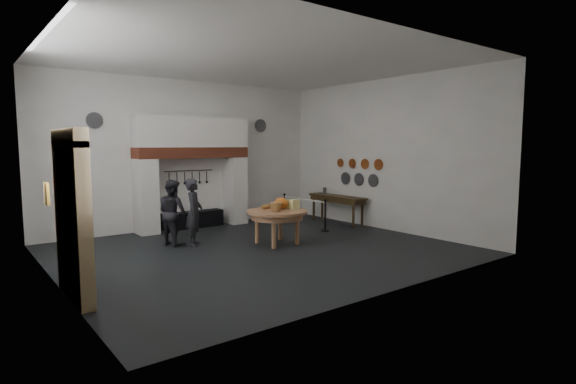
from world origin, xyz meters
TOP-DOWN VIEW (x-y plane):
  - floor at (0.00, 0.00)m, footprint 9.00×8.00m
  - ceiling at (0.00, 0.00)m, footprint 9.00×8.00m
  - wall_back at (0.00, 4.00)m, footprint 9.00×0.02m
  - wall_front at (0.00, -4.00)m, footprint 9.00×0.02m
  - wall_left at (-4.50, 0.00)m, footprint 0.02×8.00m
  - wall_right at (4.50, 0.00)m, footprint 0.02×8.00m
  - chimney_pier_left at (-1.48, 3.65)m, footprint 0.55×0.70m
  - chimney_pier_right at (1.48, 3.65)m, footprint 0.55×0.70m
  - hearth_brick_band at (0.00, 3.65)m, footprint 3.50×0.72m
  - chimney_hood at (0.00, 3.65)m, footprint 3.50×0.70m
  - iron_range at (0.00, 3.72)m, footprint 1.90×0.45m
  - utensil_rail at (0.00, 3.92)m, footprint 1.60×0.02m
  - door_recess at (-4.47, -1.00)m, footprint 0.04×1.10m
  - door_jamb_near at (-4.38, -1.70)m, footprint 0.22×0.30m
  - door_jamb_far at (-4.38, -0.30)m, footprint 0.22×0.30m
  - door_lintel at (-4.38, -1.00)m, footprint 0.22×1.70m
  - wall_plaque at (-4.45, 0.80)m, footprint 0.05×0.34m
  - work_table at (0.71, 0.28)m, footprint 1.84×1.84m
  - pumpkin at (0.91, 0.38)m, footprint 0.36×0.36m
  - cheese_block_big at (1.21, 0.23)m, footprint 0.22×0.22m
  - cheese_block_small at (1.19, 0.53)m, footprint 0.18×0.18m
  - wicker_basket at (0.56, 0.13)m, footprint 0.38×0.38m
  - bread_loaf at (0.61, 0.63)m, footprint 0.31×0.18m
  - visitor_near at (-1.07, 1.40)m, footprint 0.69×0.74m
  - visitor_far at (-1.47, 1.80)m, footprint 0.82×0.95m
  - side_table at (4.10, 1.61)m, footprint 0.55×2.20m
  - pewter_jug at (4.10, 2.21)m, footprint 0.12×0.12m
  - copper_pan_a at (4.46, 0.20)m, footprint 0.03×0.34m
  - copper_pan_b at (4.46, 0.75)m, footprint 0.03×0.32m
  - copper_pan_c at (4.46, 1.30)m, footprint 0.03×0.30m
  - copper_pan_d at (4.46, 1.85)m, footprint 0.03×0.28m
  - pewter_plate_left at (4.46, 0.40)m, footprint 0.03×0.40m
  - pewter_plate_mid at (4.46, 1.00)m, footprint 0.03×0.40m
  - pewter_plate_right at (4.46, 1.60)m, footprint 0.03×0.40m
  - pewter_plate_back_left at (-2.70, 3.96)m, footprint 0.44×0.03m
  - pewter_plate_back_right at (2.70, 3.96)m, footprint 0.44×0.03m
  - barrier_post_near at (2.85, 0.80)m, footprint 0.05×0.05m
  - barrier_post_far at (2.85, 2.80)m, footprint 0.05×0.05m
  - barrier_rope at (2.85, 1.80)m, footprint 0.04×2.00m

SIDE VIEW (x-z plane):
  - floor at x=0.00m, z-range -0.01..0.01m
  - iron_range at x=0.00m, z-range 0.00..0.50m
  - barrier_post_near at x=2.85m, z-range 0.00..0.90m
  - barrier_post_far at x=2.85m, z-range 0.00..0.90m
  - visitor_far at x=-1.47m, z-range 0.00..1.67m
  - work_table at x=0.71m, z-range 0.80..0.88m
  - barrier_rope at x=2.85m, z-range 0.83..0.87m
  - visitor_near at x=-1.07m, z-range 0.00..1.70m
  - side_table at x=4.10m, z-range 0.84..0.90m
  - bread_loaf at x=0.61m, z-range 0.87..1.01m
  - cheese_block_small at x=1.19m, z-range 0.88..1.07m
  - wicker_basket at x=0.56m, z-range 0.88..1.09m
  - cheese_block_big at x=1.21m, z-range 0.88..1.11m
  - pewter_jug at x=4.10m, z-range 0.90..1.12m
  - pumpkin at x=0.91m, z-range 0.88..1.18m
  - chimney_pier_left at x=-1.48m, z-range 0.00..2.15m
  - chimney_pier_right at x=1.48m, z-range 0.00..2.15m
  - door_recess at x=-4.47m, z-range 0.00..2.50m
  - door_jamb_near at x=-4.38m, z-range 0.00..2.60m
  - door_jamb_far at x=-4.38m, z-range 0.00..2.60m
  - pewter_plate_left at x=4.46m, z-range 1.25..1.65m
  - pewter_plate_mid at x=4.46m, z-range 1.25..1.65m
  - pewter_plate_right at x=4.46m, z-range 1.25..1.65m
  - wall_plaque at x=-4.45m, z-range 1.38..1.82m
  - utensil_rail at x=0.00m, z-range 1.74..1.76m
  - copper_pan_b at x=4.46m, z-range 1.79..2.11m
  - copper_pan_d at x=4.46m, z-range 1.81..2.09m
  - copper_pan_a at x=4.46m, z-range 1.78..2.12m
  - copper_pan_c at x=4.46m, z-range 1.80..2.10m
  - wall_back at x=0.00m, z-range 0.00..4.50m
  - wall_front at x=0.00m, z-range 0.00..4.50m
  - wall_left at x=-4.50m, z-range 0.00..4.50m
  - wall_right at x=4.50m, z-range 0.00..4.50m
  - hearth_brick_band at x=0.00m, z-range 2.15..2.47m
  - door_lintel at x=-4.38m, z-range 2.50..2.80m
  - chimney_hood at x=0.00m, z-range 2.47..3.37m
  - pewter_plate_back_left at x=-2.70m, z-range 2.98..3.42m
  - pewter_plate_back_right at x=2.70m, z-range 2.98..3.42m
  - ceiling at x=0.00m, z-range 4.49..4.51m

